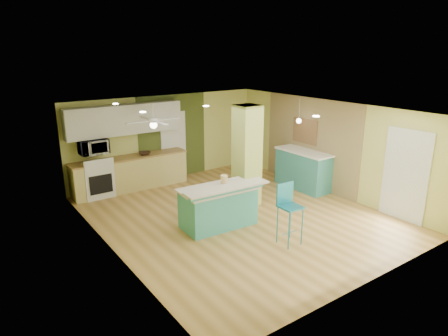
{
  "coord_description": "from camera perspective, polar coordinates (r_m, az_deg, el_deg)",
  "views": [
    {
      "loc": [
        -5.27,
        -6.91,
        3.79
      ],
      "look_at": [
        -0.11,
        0.4,
        1.1
      ],
      "focal_mm": 32.0,
      "sensor_mm": 36.0,
      "label": 1
    }
  ],
  "objects": [
    {
      "name": "floor",
      "position": [
        9.48,
        1.94,
        -6.85
      ],
      "size": [
        6.0,
        7.0,
        0.01
      ],
      "primitive_type": "cube",
      "color": "olive",
      "rests_on": "ground"
    },
    {
      "name": "ceiling",
      "position": [
        8.78,
        2.11,
        8.34
      ],
      "size": [
        6.0,
        7.0,
        0.01
      ],
      "primitive_type": "cube",
      "color": "white",
      "rests_on": "wall_back"
    },
    {
      "name": "wall_back",
      "position": [
        11.94,
        -8.22,
        4.31
      ],
      "size": [
        6.0,
        0.01,
        2.5
      ],
      "primitive_type": "cube",
      "color": "#D0D270",
      "rests_on": "floor"
    },
    {
      "name": "wall_front",
      "position": [
        6.77,
        20.38,
        -6.39
      ],
      "size": [
        6.0,
        0.01,
        2.5
      ],
      "primitive_type": "cube",
      "color": "#D0D270",
      "rests_on": "floor"
    },
    {
      "name": "wall_left",
      "position": [
        7.7,
        -16.12,
        -3.19
      ],
      "size": [
        0.01,
        7.0,
        2.5
      ],
      "primitive_type": "cube",
      "color": "#D0D270",
      "rests_on": "floor"
    },
    {
      "name": "wall_right",
      "position": [
        11.07,
        14.52,
        2.96
      ],
      "size": [
        0.01,
        7.0,
        2.5
      ],
      "primitive_type": "cube",
      "color": "#D0D270",
      "rests_on": "floor"
    },
    {
      "name": "wood_panel",
      "position": [
        11.45,
        12.2,
        3.56
      ],
      "size": [
        0.02,
        3.4,
        2.5
      ],
      "primitive_type": "cube",
      "color": "olive",
      "rests_on": "floor"
    },
    {
      "name": "olive_accent",
      "position": [
        12.02,
        -7.34,
        4.42
      ],
      "size": [
        2.2,
        0.02,
        2.5
      ],
      "primitive_type": "cube",
      "color": "#465321",
      "rests_on": "floor"
    },
    {
      "name": "interior_door",
      "position": [
        12.05,
        -7.23,
        3.24
      ],
      "size": [
        0.82,
        0.05,
        2.0
      ],
      "primitive_type": "cube",
      "color": "white",
      "rests_on": "floor"
    },
    {
      "name": "french_door",
      "position": [
        9.83,
        24.47,
        -0.97
      ],
      "size": [
        0.04,
        1.08,
        2.1
      ],
      "primitive_type": "cube",
      "color": "white",
      "rests_on": "floor"
    },
    {
      "name": "column",
      "position": [
        9.82,
        3.28,
        1.74
      ],
      "size": [
        0.55,
        0.55,
        2.5
      ],
      "primitive_type": "cube",
      "color": "#B1C059",
      "rests_on": "floor"
    },
    {
      "name": "kitchen_run",
      "position": [
        11.35,
        -13.18,
        -0.69
      ],
      "size": [
        3.25,
        0.63,
        0.94
      ],
      "color": "#CEBC6B",
      "rests_on": "floor"
    },
    {
      "name": "stove",
      "position": [
        11.05,
        -17.7,
        -1.6
      ],
      "size": [
        0.76,
        0.66,
        1.08
      ],
      "color": "white",
      "rests_on": "floor"
    },
    {
      "name": "upper_cabinets",
      "position": [
        11.12,
        -13.93,
        6.75
      ],
      "size": [
        3.2,
        0.34,
        0.8
      ],
      "primitive_type": "cube",
      "color": "silver",
      "rests_on": "wall_back"
    },
    {
      "name": "microwave",
      "position": [
        10.83,
        -18.13,
        2.89
      ],
      "size": [
        0.7,
        0.48,
        0.39
      ],
      "primitive_type": "imported",
      "color": "white",
      "rests_on": "wall_back"
    },
    {
      "name": "ceiling_fan",
      "position": [
        9.98,
        -10.07,
        6.63
      ],
      "size": [
        1.41,
        1.41,
        0.61
      ],
      "color": "silver",
      "rests_on": "ceiling"
    },
    {
      "name": "pendant_lamp",
      "position": [
        11.18,
        10.64,
        6.66
      ],
      "size": [
        0.14,
        0.14,
        0.69
      ],
      "color": "silver",
      "rests_on": "ceiling"
    },
    {
      "name": "wall_decor",
      "position": [
        11.5,
        11.48,
        5.19
      ],
      "size": [
        0.03,
        0.9,
        0.7
      ],
      "primitive_type": "cube",
      "color": "brown",
      "rests_on": "wood_panel"
    },
    {
      "name": "peninsula",
      "position": [
        8.78,
        -0.77,
        -5.44
      ],
      "size": [
        1.93,
        1.1,
        1.02
      ],
      "rotation": [
        0.0,
        0.0,
        -0.05
      ],
      "color": "teal",
      "rests_on": "floor"
    },
    {
      "name": "bar_stool",
      "position": [
        8.03,
        9.12,
        -5.08
      ],
      "size": [
        0.43,
        0.43,
        1.24
      ],
      "rotation": [
        0.0,
        0.0,
        -0.04
      ],
      "color": "teal",
      "rests_on": "floor"
    },
    {
      "name": "side_counter",
      "position": [
        11.37,
        11.28,
        -0.18
      ],
      "size": [
        0.71,
        1.67,
        1.08
      ],
      "color": "teal",
      "rests_on": "floor"
    },
    {
      "name": "fruit_bowl",
      "position": [
        11.32,
        -11.26,
        2.06
      ],
      "size": [
        0.42,
        0.42,
        0.08
      ],
      "primitive_type": "imported",
      "rotation": [
        0.0,
        0.0,
        -0.33
      ],
      "color": "#342115",
      "rests_on": "kitchen_run"
    },
    {
      "name": "canister",
      "position": [
        8.9,
        0.02,
        -1.63
      ],
      "size": [
        0.15,
        0.15,
        0.19
      ],
      "primitive_type": "cylinder",
      "color": "gold",
      "rests_on": "peninsula"
    }
  ]
}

